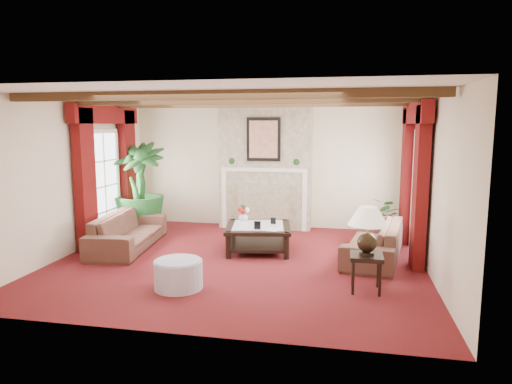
% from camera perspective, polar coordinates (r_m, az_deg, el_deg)
% --- Properties ---
extents(floor, '(6.00, 6.00, 0.00)m').
position_cam_1_polar(floor, '(7.72, -2.18, -8.60)').
color(floor, '#500F0E').
rests_on(floor, ground).
extents(ceiling, '(6.00, 6.00, 0.00)m').
position_cam_1_polar(ceiling, '(7.39, -2.30, 11.84)').
color(ceiling, white).
rests_on(ceiling, floor).
extents(back_wall, '(6.00, 0.02, 2.70)m').
position_cam_1_polar(back_wall, '(10.12, 1.36, 3.28)').
color(back_wall, beige).
rests_on(back_wall, ground).
extents(left_wall, '(0.02, 5.50, 2.70)m').
position_cam_1_polar(left_wall, '(8.63, -22.01, 1.77)').
color(left_wall, beige).
rests_on(left_wall, ground).
extents(right_wall, '(0.02, 5.50, 2.70)m').
position_cam_1_polar(right_wall, '(7.35, 21.16, 0.75)').
color(right_wall, beige).
rests_on(right_wall, ground).
extents(ceiling_beams, '(6.00, 3.00, 0.12)m').
position_cam_1_polar(ceiling_beams, '(7.39, -2.30, 11.38)').
color(ceiling_beams, '#382312').
rests_on(ceiling_beams, ceiling).
extents(fireplace, '(2.00, 0.52, 2.70)m').
position_cam_1_polar(fireplace, '(9.89, 1.19, 10.99)').
color(fireplace, tan).
rests_on(fireplace, ground).
extents(french_door_left, '(0.10, 1.10, 2.16)m').
position_cam_1_polar(french_door_left, '(9.42, -18.79, 7.21)').
color(french_door_left, white).
rests_on(french_door_left, ground).
extents(french_door_right, '(0.10, 1.10, 2.16)m').
position_cam_1_polar(french_door_right, '(8.28, 20.05, 7.03)').
color(french_door_right, white).
rests_on(french_door_right, ground).
extents(curtains_left, '(0.20, 2.40, 2.55)m').
position_cam_1_polar(curtains_left, '(9.37, -18.33, 9.79)').
color(curtains_left, '#4E0A0A').
rests_on(curtains_left, ground).
extents(curtains_right, '(0.20, 2.40, 2.55)m').
position_cam_1_polar(curtains_right, '(8.26, 19.44, 9.98)').
color(curtains_right, '#4E0A0A').
rests_on(curtains_right, ground).
extents(sofa_left, '(2.29, 1.09, 0.84)m').
position_cam_1_polar(sofa_left, '(8.73, -15.72, -4.04)').
color(sofa_left, '#340E1A').
rests_on(sofa_left, ground).
extents(sofa_right, '(2.31, 1.33, 0.82)m').
position_cam_1_polar(sofa_right, '(8.01, 14.53, -5.18)').
color(sofa_right, '#340E1A').
rests_on(sofa_right, ground).
extents(potted_palm, '(1.54, 2.16, 1.06)m').
position_cam_1_polar(potted_palm, '(9.91, -14.27, -1.87)').
color(potted_palm, black).
rests_on(potted_palm, ground).
extents(small_plant, '(1.51, 1.51, 0.65)m').
position_cam_1_polar(small_plant, '(9.41, 15.61, -3.73)').
color(small_plant, black).
rests_on(small_plant, ground).
extents(coffee_table, '(1.30, 1.30, 0.47)m').
position_cam_1_polar(coffee_table, '(8.25, 0.28, -5.79)').
color(coffee_table, black).
rests_on(coffee_table, ground).
extents(side_table, '(0.52, 0.52, 0.51)m').
position_cam_1_polar(side_table, '(6.49, 13.58, -9.78)').
color(side_table, black).
rests_on(side_table, ground).
extents(ottoman, '(0.67, 0.67, 0.39)m').
position_cam_1_polar(ottoman, '(6.52, -9.68, -10.14)').
color(ottoman, '#9795A9').
rests_on(ottoman, ground).
extents(table_lamp, '(0.54, 0.54, 0.68)m').
position_cam_1_polar(table_lamp, '(6.34, 13.77, -4.65)').
color(table_lamp, black).
rests_on(table_lamp, side_table).
extents(flower_vase, '(0.28, 0.28, 0.17)m').
position_cam_1_polar(flower_vase, '(8.56, -1.58, -3.07)').
color(flower_vase, silver).
rests_on(flower_vase, coffee_table).
extents(book, '(0.21, 0.08, 0.28)m').
position_cam_1_polar(book, '(7.82, 1.41, -3.80)').
color(book, black).
rests_on(book, coffee_table).
extents(photo_frame_a, '(0.11, 0.02, 0.15)m').
position_cam_1_polar(photo_frame_a, '(7.85, 0.17, -4.21)').
color(photo_frame_a, black).
rests_on(photo_frame_a, coffee_table).
extents(photo_frame_b, '(0.10, 0.04, 0.13)m').
position_cam_1_polar(photo_frame_b, '(8.27, 2.16, -3.65)').
color(photo_frame_b, black).
rests_on(photo_frame_b, coffee_table).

